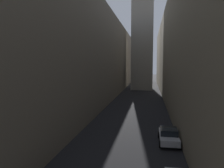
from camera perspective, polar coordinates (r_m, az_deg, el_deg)
The scene contains 4 objects.
ground_plane at distance 45.91m, azimuth 6.75°, elevation -4.79°, with size 264.00×264.00×0.00m, color black.
building_block_left at distance 49.28m, azimuth -6.91°, elevation 7.13°, with size 12.55×108.00×19.25m, color #756B5B.
building_block_right at distance 48.41m, azimuth 22.79°, elevation 7.42°, with size 15.14×108.00×20.29m, color gray.
parked_car_right_far at distance 23.07m, azimuth 14.71°, elevation -13.00°, with size 2.03×4.24×1.52m.
Camera 1 is at (2.42, 2.84, 7.90)m, focal length 34.70 mm.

